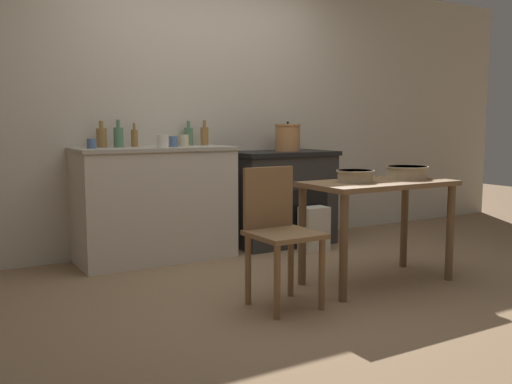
# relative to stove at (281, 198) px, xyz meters

# --- Properties ---
(ground_plane) EXTENTS (14.00, 14.00, 0.00)m
(ground_plane) POSITION_rel_stove_xyz_m (-0.71, -1.27, -0.44)
(ground_plane) COLOR #896B4C
(wall_back) EXTENTS (8.00, 0.07, 2.55)m
(wall_back) POSITION_rel_stove_xyz_m (-0.71, 0.32, 0.83)
(wall_back) COLOR beige
(wall_back) RESTS_ON ground_plane
(counter_cabinet) EXTENTS (1.31, 0.57, 0.95)m
(counter_cabinet) POSITION_rel_stove_xyz_m (-1.25, 0.01, 0.03)
(counter_cabinet) COLOR beige
(counter_cabinet) RESTS_ON ground_plane
(stove) EXTENTS (0.99, 0.60, 0.88)m
(stove) POSITION_rel_stove_xyz_m (0.00, 0.00, 0.00)
(stove) COLOR #2D2B28
(stove) RESTS_ON ground_plane
(work_table) EXTENTS (1.09, 0.55, 0.74)m
(work_table) POSITION_rel_stove_xyz_m (-0.14, -1.47, 0.17)
(work_table) COLOR brown
(work_table) RESTS_ON ground_plane
(chair) EXTENTS (0.41, 0.41, 0.87)m
(chair) POSITION_rel_stove_xyz_m (-1.02, -1.53, 0.04)
(chair) COLOR olive
(chair) RESTS_ON ground_plane
(flour_sack) EXTENTS (0.25, 0.17, 0.40)m
(flour_sack) POSITION_rel_stove_xyz_m (0.09, -0.41, -0.24)
(flour_sack) COLOR beige
(flour_sack) RESTS_ON ground_plane
(stock_pot) EXTENTS (0.25, 0.25, 0.28)m
(stock_pot) POSITION_rel_stove_xyz_m (0.07, -0.01, 0.57)
(stock_pot) COLOR #B77A47
(stock_pot) RESTS_ON stove
(mixing_bowl_large) EXTENTS (0.31, 0.31, 0.09)m
(mixing_bowl_large) POSITION_rel_stove_xyz_m (0.17, -1.44, 0.34)
(mixing_bowl_large) COLOR tan
(mixing_bowl_large) RESTS_ON work_table
(mixing_bowl_small) EXTENTS (0.27, 0.27, 0.08)m
(mixing_bowl_small) POSITION_rel_stove_xyz_m (-0.32, -1.43, 0.34)
(mixing_bowl_small) COLOR tan
(mixing_bowl_small) RESTS_ON work_table
(bottle_far_left) EXTENTS (0.08, 0.08, 0.22)m
(bottle_far_left) POSITION_rel_stove_xyz_m (-0.85, 0.21, 0.59)
(bottle_far_left) COLOR #517F5B
(bottle_far_left) RESTS_ON counter_cabinet
(bottle_left) EXTENTS (0.08, 0.08, 0.22)m
(bottle_left) POSITION_rel_stove_xyz_m (-1.52, 0.10, 0.59)
(bottle_left) COLOR #517F5B
(bottle_left) RESTS_ON counter_cabinet
(bottle_mid_left) EXTENTS (0.08, 0.08, 0.21)m
(bottle_mid_left) POSITION_rel_stove_xyz_m (-1.65, 0.15, 0.59)
(bottle_mid_left) COLOR olive
(bottle_mid_left) RESTS_ON counter_cabinet
(bottle_center_left) EXTENTS (0.06, 0.06, 0.20)m
(bottle_center_left) POSITION_rel_stove_xyz_m (-1.37, 0.13, 0.58)
(bottle_center_left) COLOR olive
(bottle_center_left) RESTS_ON counter_cabinet
(bottle_center) EXTENTS (0.07, 0.07, 0.22)m
(bottle_center) POSITION_rel_stove_xyz_m (-0.73, 0.14, 0.59)
(bottle_center) COLOR olive
(bottle_center) RESTS_ON counter_cabinet
(cup_center_right) EXTENTS (0.09, 0.09, 0.10)m
(cup_center_right) POSITION_rel_stove_xyz_m (-1.00, -0.02, 0.55)
(cup_center_right) COLOR beige
(cup_center_right) RESTS_ON counter_cabinet
(cup_mid_right) EXTENTS (0.07, 0.07, 0.09)m
(cup_mid_right) POSITION_rel_stove_xyz_m (-1.11, -0.07, 0.55)
(cup_mid_right) COLOR #4C6B99
(cup_mid_right) RESTS_ON counter_cabinet
(cup_right) EXTENTS (0.09, 0.09, 0.10)m
(cup_right) POSITION_rel_stove_xyz_m (-1.25, -0.18, 0.56)
(cup_right) COLOR silver
(cup_right) RESTS_ON counter_cabinet
(cup_far_right) EXTENTS (0.07, 0.07, 0.08)m
(cup_far_right) POSITION_rel_stove_xyz_m (-1.77, -0.03, 0.54)
(cup_far_right) COLOR #4C6B99
(cup_far_right) RESTS_ON counter_cabinet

